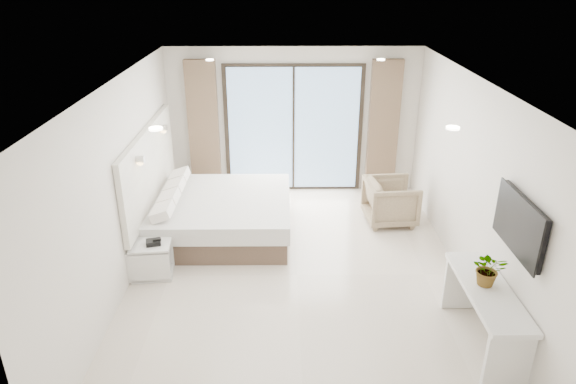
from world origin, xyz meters
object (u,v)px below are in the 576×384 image
bed (220,215)px  console_desk (486,304)px  armchair (391,200)px  nightstand (152,259)px

bed → console_desk: (3.25, -2.73, 0.24)m
bed → armchair: armchair is taller
nightstand → armchair: (3.62, 1.61, 0.16)m
nightstand → console_desk: 4.34m
bed → armchair: 2.84m
armchair → bed: bearing=92.6°
bed → console_desk: 4.25m
nightstand → bed: bearing=51.3°
bed → nightstand: bearing=-123.2°
console_desk → armchair: size_ratio=1.89×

